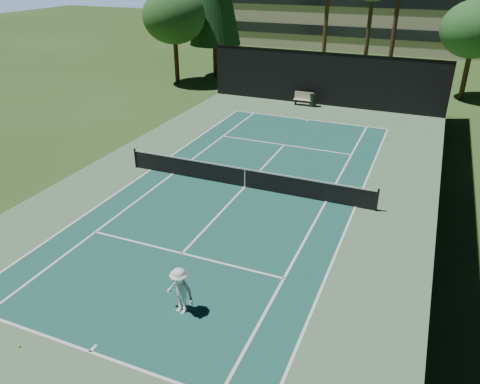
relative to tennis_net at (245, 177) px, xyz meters
The scene contains 16 objects.
ground 0.56m from the tennis_net, ahead, with size 160.00×160.00×0.00m, color #2B4A1B.
apron_slab 0.55m from the tennis_net, ahead, with size 18.00×32.00×0.01m, color #547855.
court_surface 0.55m from the tennis_net, ahead, with size 10.97×23.77×0.01m, color #1A5448.
court_lines 0.54m from the tennis_net, ahead, with size 11.07×23.87×0.01m.
tennis_net is the anchor object (origin of this frame).
fence 1.45m from the tennis_net, 90.00° to the left, with size 18.04×32.05×4.03m.
player 9.46m from the tennis_net, 80.29° to the right, with size 1.07×0.62×1.66m, color white.
tennis_ball_a 12.69m from the tennis_net, 99.24° to the right, with size 0.07×0.07×0.07m, color #D3F036.
tennis_ball_b 4.52m from the tennis_net, 158.38° to the left, with size 0.07×0.07×0.07m, color #C7D430.
tennis_ball_c 4.23m from the tennis_net, 93.46° to the left, with size 0.06×0.06×0.06m, color #C9D931.
tennis_ball_d 5.04m from the tennis_net, 155.80° to the left, with size 0.07×0.07×0.07m, color yellow.
park_bench 15.44m from the tennis_net, 94.97° to the left, with size 1.50×0.45×1.02m.
trash_bin 15.31m from the tennis_net, 92.00° to the left, with size 0.56×0.56×0.95m.
decid_tree_a 24.65m from the tennis_net, 65.56° to the left, with size 5.12×5.12×7.62m.
decid_tree_c 23.39m from the tennis_net, 127.87° to the left, with size 5.44×5.44×8.09m.
campus_building 46.12m from the tennis_net, 90.00° to the left, with size 40.50×12.50×8.30m.
Camera 1 is at (7.89, -19.46, 10.18)m, focal length 35.00 mm.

